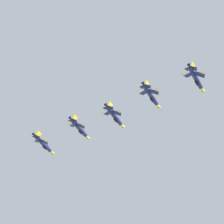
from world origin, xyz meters
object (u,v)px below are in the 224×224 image
Objects in this scene: fighter_jet_lead at (43,144)px; fighter_jet_right_outer at (196,78)px; fighter_jet_right_wing at (114,116)px; fighter_jet_left_outer at (151,95)px; fighter_jet_left_wing at (79,128)px.

fighter_jet_lead is 77.79m from fighter_jet_right_outer.
fighter_jet_left_outer is at bearing -0.68° from fighter_jet_right_wing.
fighter_jet_left_wing is at bearing 179.80° from fighter_jet_right_outer.
fighter_jet_left_outer is at bearing -0.89° from fighter_jet_left_wing.
fighter_jet_left_wing is (19.25, -5.31, 1.24)m from fighter_jet_lead.
fighter_jet_lead is at bearing -179.60° from fighter_jet_left_outer.
fighter_jet_lead is at bearing -179.42° from fighter_jet_right_outer.
fighter_jet_lead is 1.00× the size of fighter_jet_right_outer.
fighter_jet_right_wing is at bearing 179.32° from fighter_jet_left_outer.
fighter_jet_left_wing is at bearing 2.83° from fighter_jet_lead.
fighter_jet_left_wing is 1.00× the size of fighter_jet_left_outer.
fighter_jet_lead is 20.01m from fighter_jet_left_wing.
fighter_jet_right_outer reaches higher than fighter_jet_lead.
fighter_jet_left_wing is 1.00× the size of fighter_jet_right_wing.
fighter_jet_left_outer is 20.41m from fighter_jet_right_outer.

